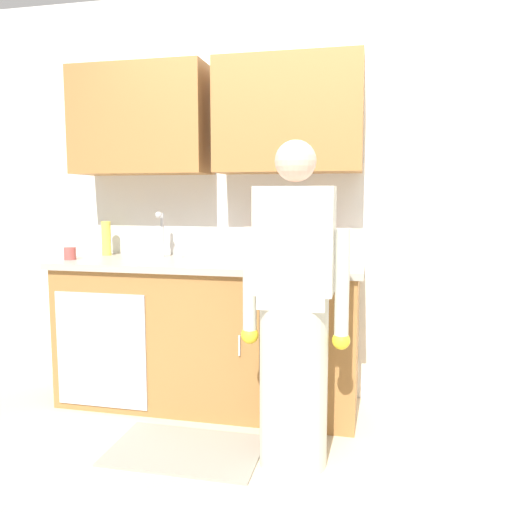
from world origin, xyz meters
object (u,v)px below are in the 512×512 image
Objects in this scene: sink at (160,262)px; cup_by_sink at (70,253)px; bottle_soap at (320,241)px; bottle_water_short at (265,239)px; bottle_cleaner_spray at (303,246)px; knife_on_counter at (324,266)px; bottle_water_tall at (106,238)px; person_at_sink at (294,331)px.

cup_by_sink is (-0.58, -0.12, 0.05)m from sink.
bottle_water_short is at bearing 178.57° from bottle_soap.
bottle_water_short is (-0.25, 0.01, 0.04)m from bottle_cleaner_spray.
bottle_water_short is 3.24× the size of cup_by_sink.
sink is 1.08m from knife_on_counter.
bottle_cleaner_spray is at bearing -9.43° from knife_on_counter.
bottle_water_short reaches higher than knife_on_counter.
bottle_soap is (0.36, -0.01, -0.00)m from bottle_water_short.
knife_on_counter is at bearing -8.87° from bottle_water_tall.
bottle_water_tall is 0.99× the size of knife_on_counter.
person_at_sink is 1.01m from bottle_water_short.
bottle_soap is at bearing 87.47° from person_at_sink.
knife_on_counter is (1.65, 0.04, -0.04)m from cup_by_sink.
bottle_water_tall is 2.95× the size of cup_by_sink.
person_at_sink is (0.98, -0.65, -0.23)m from sink.
bottle_cleaner_spray is 1.38m from bottle_water_tall.
cup_by_sink is at bearing -167.27° from bottle_cleaner_spray.
bottle_cleaner_spray is 0.12m from bottle_soap.
knife_on_counter is at bearing -4.26° from sink.
sink is 0.94m from bottle_cleaner_spray.
person_at_sink is 0.93m from bottle_cleaner_spray.
bottle_cleaner_spray is 2.25× the size of cup_by_sink.
bottle_water_short reaches higher than bottle_water_tall.
bottle_water_tall is 0.91× the size of bottle_water_short.
cup_by_sink is (-1.23, -0.34, -0.09)m from bottle_water_short.
sink is 1.91× the size of bottle_water_short.
bottle_cleaner_spray is 1.53m from cup_by_sink.
person_at_sink is at bearing -33.48° from sink.
sink reaches higher than bottle_water_tall.
bottle_water_tall is 1.49m from bottle_soap.
cup_by_sink is at bearing -168.26° from bottle_soap.
bottle_cleaner_spray is (-0.07, 0.87, 0.34)m from person_at_sink.
bottle_cleaner_spray is 0.76× the size of knife_on_counter.
bottle_water_short is at bearing 110.49° from person_at_sink.
sink is at bearing -168.15° from bottle_soap.
bottle_cleaner_spray reaches higher than cup_by_sink.
sink is at bearing -166.51° from bottle_cleaner_spray.
person_at_sink is at bearing -18.81° from cup_by_sink.
sink reaches higher than bottle_water_short.
person_at_sink reaches higher than bottle_soap.
person_at_sink reaches higher than bottle_water_short.
bottle_soap reaches higher than bottle_cleaner_spray.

